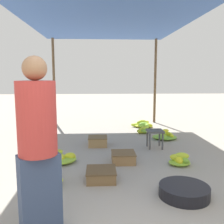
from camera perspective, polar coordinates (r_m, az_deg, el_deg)
The scene contains 15 objects.
canopy_post_back_left at distance 8.23m, azimuth -13.12°, elevation 6.78°, with size 0.08×0.08×2.71m, color brown.
canopy_post_back_right at distance 8.32m, azimuth 9.82°, elevation 6.88°, with size 0.08×0.08×2.71m, color brown.
canopy_tarp at distance 5.16m, azimuth -0.65°, elevation 21.65°, with size 3.67×6.59×0.04m, color #33569E.
vendor_foreground at distance 2.46m, azimuth -16.57°, elevation -7.19°, with size 0.49×0.49×1.71m.
stool at distance 5.41m, azimuth 9.77°, elevation -4.87°, with size 0.34×0.34×0.39m.
basin_black at distance 3.46m, azimuth 16.14°, elevation -16.99°, with size 0.64×0.64×0.15m.
banana_pile_left_0 at distance 3.77m, azimuth -14.74°, elevation -14.59°, with size 0.50×0.51×0.27m.
banana_pile_left_1 at distance 4.64m, azimuth -12.20°, elevation -10.25°, with size 0.65×0.59×0.19m.
banana_pile_right_0 at distance 6.79m, azimuth 7.28°, elevation -4.22°, with size 0.44×0.36×0.20m.
banana_pile_right_1 at distance 7.56m, azimuth 7.11°, elevation -2.91°, with size 0.67×0.61×0.23m.
banana_pile_right_2 at distance 6.26m, azimuth 11.98°, elevation -5.46°, with size 0.59×0.55×0.24m.
banana_pile_right_3 at distance 4.55m, azimuth 15.29°, elevation -10.42°, with size 0.39×0.42×0.24m.
crate_near at distance 3.80m, azimuth -2.50°, elevation -14.11°, with size 0.44×0.44×0.17m.
crate_mid at distance 5.56m, azimuth -3.29°, elevation -6.66°, with size 0.42×0.42×0.20m.
crate_far at distance 4.52m, azimuth 2.59°, elevation -10.30°, with size 0.42×0.42×0.18m.
Camera 1 is at (-0.22, -1.62, 1.53)m, focal length 40.00 mm.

